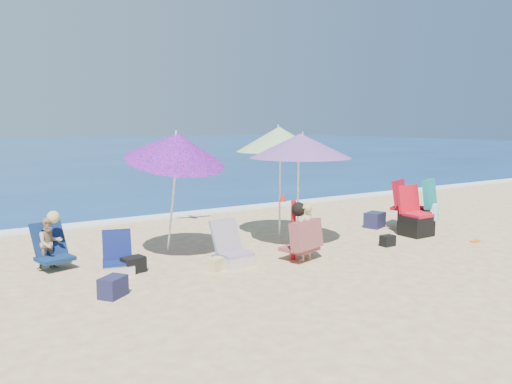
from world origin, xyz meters
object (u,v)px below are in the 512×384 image
person_left (50,243)px  camp_chair_left (416,221)px  umbrella_striped (279,139)px  person_center (305,233)px  furled_umbrella (291,224)px  chair_navy (118,262)px  umbrella_turquoise (300,146)px  umbrella_blue (177,148)px  chair_rainbow (232,253)px  camp_chair_right (415,211)px

person_left → camp_chair_left: bearing=-12.3°
umbrella_striped → person_center: size_ratio=2.28×
umbrella_striped → furled_umbrella: (-0.75, -1.45, -1.39)m
furled_umbrella → chair_navy: bearing=162.8°
umbrella_turquoise → umbrella_blue: bearing=168.3°
furled_umbrella → chair_rainbow: size_ratio=1.56×
umbrella_blue → furled_umbrella: umbrella_blue is taller
furled_umbrella → camp_chair_left: 3.33m
person_center → person_left: size_ratio=1.07×
umbrella_blue → camp_chair_left: 5.27m
umbrella_striped → chair_rainbow: size_ratio=3.17×
chair_rainbow → person_center: bearing=-21.6°
chair_navy → camp_chair_right: size_ratio=0.54×
furled_umbrella → chair_navy: 2.91m
umbrella_blue → camp_chair_right: size_ratio=1.84×
umbrella_blue → umbrella_striped: bearing=8.6°
furled_umbrella → chair_navy: size_ratio=1.65×
chair_navy → camp_chair_left: 6.11m
umbrella_turquoise → person_center: 1.73m
umbrella_blue → umbrella_turquoise: bearing=-11.7°
umbrella_turquoise → chair_rainbow: bearing=-167.4°
umbrella_blue → person_left: size_ratio=2.50×
umbrella_blue → chair_rainbow: bearing=-54.9°
camp_chair_right → person_left: 7.43m
umbrella_turquoise → camp_chair_left: (2.66, -0.51, -1.61)m
chair_navy → person_center: (2.88, -1.05, 0.32)m
umbrella_blue → person_left: 2.55m
umbrella_turquoise → person_left: umbrella_turquoise is taller
camp_chair_right → furled_umbrella: bearing=-172.3°
umbrella_striped → chair_rainbow: (-1.77, -1.20, -1.82)m
umbrella_striped → camp_chair_right: bearing=-17.6°
umbrella_striped → chair_rainbow: umbrella_striped is taller
umbrella_striped → camp_chair_right: size_ratio=1.81×
umbrella_turquoise → person_left: 4.62m
person_left → camp_chair_right: bearing=-8.7°
chair_navy → camp_chair_right: camp_chair_right is taller
chair_navy → chair_rainbow: size_ratio=0.95×
camp_chair_left → camp_chair_right: (0.42, 0.38, 0.10)m
umbrella_turquoise → camp_chair_left: umbrella_turquoise is taller
furled_umbrella → chair_rainbow: (-1.02, 0.25, -0.43)m
umbrella_striped → person_left: (-4.35, 0.17, -1.59)m
umbrella_striped → camp_chair_left: bearing=-27.5°
umbrella_turquoise → furled_umbrella: bearing=-136.2°
umbrella_turquoise → camp_chair_right: 3.43m
chair_rainbow → furled_umbrella: bearing=-13.9°
chair_navy → person_center: 3.08m
furled_umbrella → person_center: furled_umbrella is taller
camp_chair_right → person_left: bearing=171.3°
chair_navy → person_center: person_center is taller
umbrella_striped → person_center: umbrella_striped is taller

